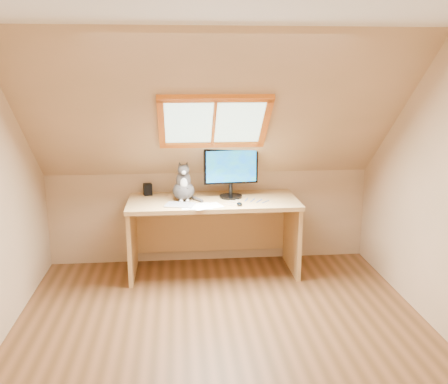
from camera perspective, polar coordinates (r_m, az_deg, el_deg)
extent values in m
plane|color=brown|center=(4.14, 0.07, -16.51)|extent=(3.50, 3.50, 0.00)
cube|color=tan|center=(2.04, 4.88, -12.11)|extent=(3.50, 0.02, 2.40)
cube|color=tan|center=(5.55, -1.66, -2.83)|extent=(3.50, 0.02, 1.00)
cube|color=silver|center=(2.82, 1.69, 20.11)|extent=(3.50, 1.95, 0.02)
cube|color=tan|center=(4.56, -1.11, 8.91)|extent=(3.50, 1.56, 1.41)
cube|color=#B2E0CC|center=(4.64, -1.18, 8.13)|extent=(0.90, 0.53, 0.48)
cube|color=orange|center=(4.64, -1.18, 8.13)|extent=(1.02, 0.64, 0.59)
cube|color=tan|center=(5.12, -1.25, -1.10)|extent=(1.74, 0.76, 0.04)
cube|color=tan|center=(5.25, -10.45, -5.49)|extent=(0.04, 0.68, 0.75)
cube|color=tan|center=(5.36, 7.80, -4.97)|extent=(0.04, 0.68, 0.75)
cube|color=tan|center=(5.57, -1.49, -4.12)|extent=(1.64, 0.03, 0.52)
cylinder|color=black|center=(5.19, 0.78, -0.51)|extent=(0.24, 0.24, 0.02)
cylinder|color=black|center=(5.18, 0.78, 0.30)|extent=(0.04, 0.04, 0.13)
cube|color=black|center=(5.12, 0.79, 2.99)|extent=(0.56, 0.09, 0.37)
cube|color=#012AE4|center=(5.10, 0.85, 2.93)|extent=(0.52, 0.05, 0.32)
ellipsoid|color=#403B39|center=(5.10, -4.65, 0.16)|extent=(0.23, 0.28, 0.19)
ellipsoid|color=#403B39|center=(5.06, -4.66, 1.34)|extent=(0.15, 0.15, 0.21)
ellipsoid|color=silver|center=(5.00, -4.61, 0.95)|extent=(0.07, 0.04, 0.12)
ellipsoid|color=#403B39|center=(4.99, -4.66, 2.53)|extent=(0.12, 0.11, 0.11)
sphere|color=silver|center=(4.95, -4.62, 2.22)|extent=(0.04, 0.04, 0.04)
cone|color=#403B39|center=(5.00, -5.10, 3.17)|extent=(0.06, 0.05, 0.07)
cone|color=#403B39|center=(5.00, -4.27, 3.19)|extent=(0.06, 0.06, 0.07)
cube|color=black|center=(5.34, -8.71, 0.29)|extent=(0.10, 0.10, 0.12)
cube|color=#B2B2B7|center=(4.91, -5.06, -1.48)|extent=(0.32, 0.26, 0.01)
ellipsoid|color=black|center=(4.89, 1.78, -1.37)|extent=(0.06, 0.10, 0.03)
cube|color=white|center=(4.86, -3.15, -1.68)|extent=(0.33, 0.27, 0.00)
cube|color=white|center=(4.85, -3.15, -1.66)|extent=(0.32, 0.24, 0.00)
cube|color=white|center=(4.85, -3.15, -1.64)|extent=(0.35, 0.30, 0.00)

